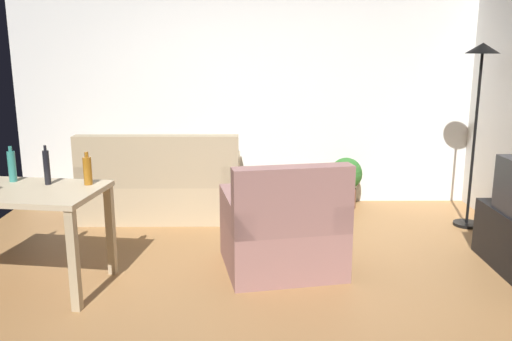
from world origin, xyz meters
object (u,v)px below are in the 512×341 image
(couch, at_px, (163,188))
(armchair, at_px, (283,232))
(torchiere_lamp, at_px, (479,85))
(potted_plant, at_px, (346,179))
(bottle_amber, at_px, (87,170))
(desk, at_px, (18,203))
(bottle_tall, at_px, (12,166))
(bottle_dark, at_px, (47,167))

(couch, relative_size, armchair, 1.57)
(couch, distance_m, torchiere_lamp, 3.34)
(torchiere_lamp, relative_size, armchair, 1.74)
(potted_plant, distance_m, bottle_amber, 3.02)
(desk, height_order, armchair, armchair)
(torchiere_lamp, xyz_separation_m, armchair, (-1.94, -1.08, -1.09))
(bottle_tall, xyz_separation_m, bottle_dark, (0.30, -0.09, 0.01))
(potted_plant, height_order, bottle_tall, bottle_tall)
(bottle_dark, height_order, bottle_amber, bottle_dark)
(desk, bearing_deg, torchiere_lamp, 27.76)
(potted_plant, xyz_separation_m, bottle_tall, (-2.89, -1.80, 0.55))
(bottle_dark, distance_m, bottle_amber, 0.31)
(armchair, relative_size, bottle_tall, 3.78)
(bottle_amber, bearing_deg, torchiere_lamp, 20.17)
(potted_plant, distance_m, bottle_tall, 3.45)
(torchiere_lamp, bearing_deg, bottle_tall, -164.02)
(bottle_dark, bearing_deg, bottle_tall, 162.82)
(couch, relative_size, bottle_dark, 5.45)
(armchair, height_order, bottle_dark, bottle_dark)
(desk, bearing_deg, bottle_amber, 22.43)
(bottle_tall, distance_m, bottle_amber, 0.61)
(desk, height_order, bottle_amber, bottle_amber)
(bottle_dark, relative_size, bottle_amber, 1.19)
(couch, distance_m, potted_plant, 2.03)
(armchair, bearing_deg, couch, -60.49)
(bottle_amber, bearing_deg, armchair, 6.53)
(couch, height_order, desk, couch)
(bottle_dark, bearing_deg, torchiere_lamp, 18.49)
(bottle_tall, bearing_deg, bottle_dark, -17.18)
(desk, height_order, bottle_tall, bottle_tall)
(torchiere_lamp, xyz_separation_m, bottle_tall, (-4.02, -1.15, -0.53))
(bottle_amber, bearing_deg, desk, -165.89)
(couch, xyz_separation_m, armchair, (1.20, -1.42, 0.01))
(desk, bearing_deg, bottle_dark, 44.61)
(bottle_dark, bearing_deg, couch, 69.71)
(couch, xyz_separation_m, bottle_tall, (-0.89, -1.49, 0.57))
(couch, distance_m, bottle_tall, 1.82)
(bottle_tall, bearing_deg, bottle_amber, -9.71)
(torchiere_lamp, relative_size, bottle_tall, 6.59)
(potted_plant, bearing_deg, desk, -143.81)
(desk, distance_m, bottle_dark, 0.33)
(desk, xyz_separation_m, bottle_amber, (0.48, 0.12, 0.22))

